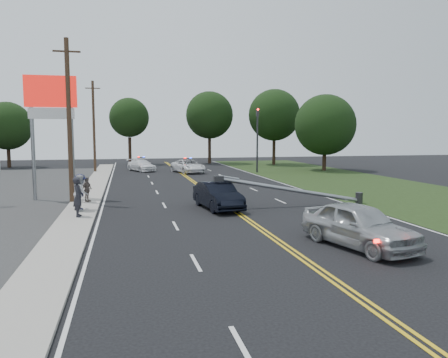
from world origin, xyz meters
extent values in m
plane|color=black|center=(0.00, 0.00, 0.00)|extent=(120.00, 120.00, 0.00)
cube|color=#A29C92|center=(-8.40, 10.00, 0.06)|extent=(1.80, 70.00, 0.12)
cube|color=black|center=(13.50, 10.00, 0.01)|extent=(12.00, 80.00, 0.01)
cube|color=gold|center=(0.00, 10.00, 0.01)|extent=(0.36, 80.00, 0.00)
cylinder|color=gray|center=(-11.70, 14.00, 3.50)|extent=(0.24, 0.24, 7.00)
cylinder|color=gray|center=(-9.30, 14.00, 3.50)|extent=(0.24, 0.24, 7.00)
cube|color=red|center=(-10.50, 14.00, 7.00)|extent=(3.20, 0.35, 2.00)
cube|color=white|center=(-10.50, 14.00, 5.60)|extent=(2.80, 0.30, 0.70)
cylinder|color=#2D2D30|center=(8.30, 30.00, 3.50)|extent=(0.20, 0.20, 7.00)
cube|color=#2D2D30|center=(8.30, 30.00, 6.60)|extent=(0.28, 0.28, 0.90)
sphere|color=#FF0C07|center=(8.30, 29.84, 6.90)|extent=(0.22, 0.22, 0.22)
cylinder|color=#2D2D30|center=(8.10, 8.00, 0.35)|extent=(0.44, 0.44, 0.70)
cylinder|color=gray|center=(3.67, 8.00, 0.98)|extent=(8.90, 0.24, 1.80)
cube|color=#2D2D30|center=(-0.76, 8.00, 1.76)|extent=(0.55, 0.32, 0.30)
cylinder|color=#382619|center=(-9.20, 12.00, 5.00)|extent=(0.28, 0.28, 10.00)
cube|color=#382619|center=(-9.20, 12.00, 9.20)|extent=(1.60, 0.10, 0.10)
cylinder|color=#382619|center=(-9.20, 34.00, 5.00)|extent=(0.28, 0.28, 10.00)
cube|color=#382619|center=(-9.20, 34.00, 9.20)|extent=(1.60, 0.10, 0.10)
cylinder|color=black|center=(-20.30, 43.73, 1.53)|extent=(0.44, 0.44, 3.05)
sphere|color=black|center=(-20.30, 43.73, 5.26)|extent=(6.02, 6.02, 6.02)
cylinder|color=black|center=(-5.26, 45.79, 1.88)|extent=(0.44, 0.44, 3.77)
sphere|color=black|center=(-5.26, 45.79, 6.49)|extent=(5.40, 5.40, 5.40)
cylinder|color=black|center=(5.94, 45.57, 2.00)|extent=(0.44, 0.44, 4.01)
sphere|color=black|center=(5.94, 45.57, 6.90)|extent=(6.73, 6.73, 6.73)
cylinder|color=black|center=(14.18, 41.23, 1.98)|extent=(0.44, 0.44, 3.96)
sphere|color=black|center=(14.18, 41.23, 6.81)|extent=(7.06, 7.06, 7.06)
cylinder|color=black|center=(16.74, 30.85, 1.54)|extent=(0.44, 0.44, 3.07)
sphere|color=black|center=(16.74, 30.85, 5.30)|extent=(7.03, 7.03, 7.03)
imported|color=black|center=(-0.79, 8.10, 0.77)|extent=(2.25, 4.87, 1.55)
imported|color=#A3A7AB|center=(2.67, -1.37, 0.85)|extent=(3.22, 5.36, 1.71)
imported|color=white|center=(0.78, 31.35, 0.72)|extent=(3.68, 5.64, 1.44)
imported|color=white|center=(-4.13, 34.60, 0.67)|extent=(3.61, 4.96, 1.34)
imported|color=#232229|center=(-8.30, 6.80, 1.12)|extent=(0.48, 0.73, 2.01)
imported|color=#B2B2B7|center=(-8.34, 8.49, 1.11)|extent=(0.87, 1.05, 1.98)
imported|color=#171A3B|center=(-8.39, 8.91, 1.11)|extent=(0.78, 1.30, 1.98)
imported|color=#61544E|center=(-8.27, 11.68, 0.89)|extent=(0.78, 0.96, 1.53)
camera|label=1|loc=(-5.93, -16.13, 4.33)|focal=35.00mm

